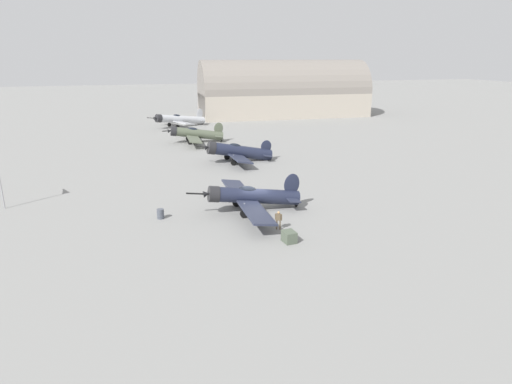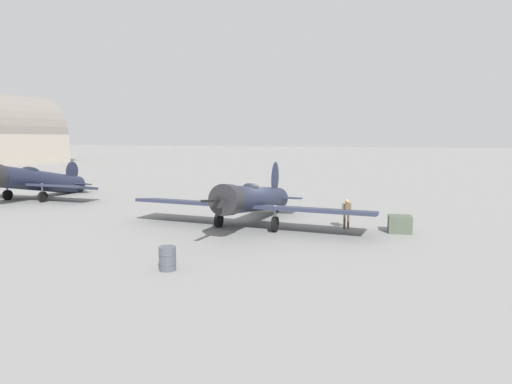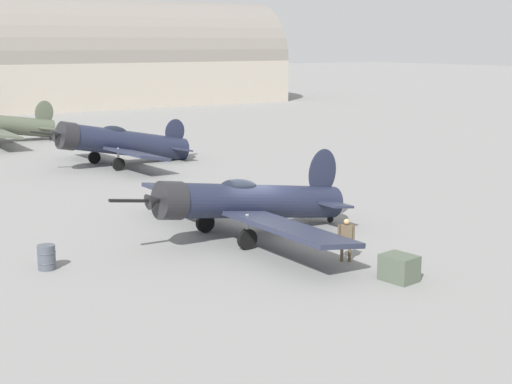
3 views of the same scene
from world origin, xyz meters
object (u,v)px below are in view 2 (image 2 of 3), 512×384
at_px(airplane_mid_apron, 35,181).
at_px(fuel_drum, 168,258).
at_px(equipment_crate, 400,224).
at_px(airplane_foreground, 253,200).
at_px(ground_crew_mechanic, 347,211).

relative_size(airplane_mid_apron, fuel_drum, 12.58).
relative_size(airplane_mid_apron, equipment_crate, 9.06).
distance_m(airplane_mid_apron, equipment_crate, 27.04).
relative_size(airplane_foreground, equipment_crate, 10.89).
bearing_deg(equipment_crate, airplane_mid_apron, -95.98).
bearing_deg(airplane_foreground, airplane_mid_apron, -99.38).
relative_size(ground_crew_mechanic, fuel_drum, 1.81).
xyz_separation_m(airplane_foreground, fuel_drum, (8.12, -0.42, -1.00)).
bearing_deg(fuel_drum, airplane_mid_apron, -122.04).
xyz_separation_m(ground_crew_mechanic, equipment_crate, (0.07, 2.67, -0.51)).
bearing_deg(ground_crew_mechanic, airplane_foreground, 48.90).
bearing_deg(airplane_foreground, fuel_drum, -1.49).
bearing_deg(fuel_drum, airplane_foreground, 177.04).
distance_m(airplane_mid_apron, fuel_drum, 22.30).
bearing_deg(airplane_mid_apron, equipment_crate, 82.14).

